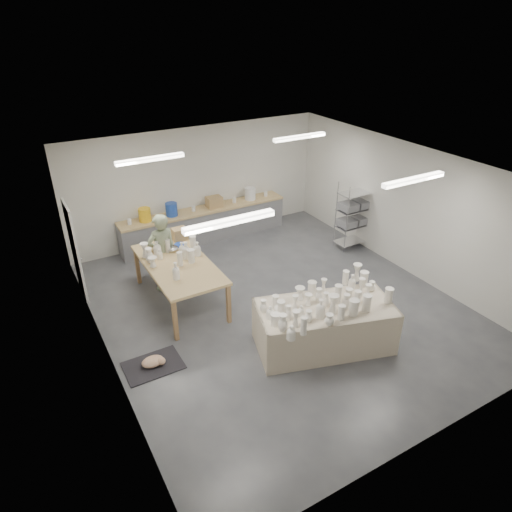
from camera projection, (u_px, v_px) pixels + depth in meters
room at (272, 216)px, 8.76m from camera, size 8.00×8.02×3.00m
back_counter at (205, 223)px, 12.29m from camera, size 4.60×0.60×1.24m
wire_shelf at (354, 214)px, 11.75m from camera, size 0.88×0.48×1.80m
drying_table at (324, 325)px, 8.35m from camera, size 2.70×1.87×1.23m
work_table at (176, 260)px, 9.54m from camera, size 1.26×2.52×1.30m
rug at (153, 365)px, 8.06m from camera, size 1.00×0.70×0.02m
cat at (154, 361)px, 8.02m from camera, size 0.40×0.30×0.17m
potter at (162, 252)px, 9.91m from camera, size 0.70×0.49×1.81m
red_stool at (161, 272)px, 10.42m from camera, size 0.35×0.35×0.30m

